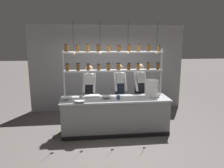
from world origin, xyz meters
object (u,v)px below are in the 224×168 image
at_px(prep_bowl_center_back, 106,97).
at_px(serving_cup_front, 81,98).
at_px(chef_center, 120,89).
at_px(prep_bowl_center_front, 80,102).
at_px(chef_right, 139,89).
at_px(prep_bowl_near_left, 67,99).
at_px(spice_shelf_unit, 113,63).
at_px(chef_left, 90,91).
at_px(cutting_board, 92,96).
at_px(serving_cup_by_board, 118,97).
at_px(container_stack, 152,88).

bearing_deg(prep_bowl_center_back, serving_cup_front, -178.86).
xyz_separation_m(chef_center, prep_bowl_center_front, (-1.12, -1.06, -0.02)).
distance_m(chef_right, prep_bowl_near_left, 2.10).
bearing_deg(prep_bowl_center_front, spice_shelf_unit, 36.17).
relative_size(chef_left, cutting_board, 4.22).
distance_m(chef_right, cutting_board, 1.41).
bearing_deg(prep_bowl_center_back, cutting_board, 141.33).
relative_size(prep_bowl_near_left, prep_bowl_center_front, 1.02).
bearing_deg(chef_center, chef_right, -18.37).
height_order(cutting_board, prep_bowl_near_left, prep_bowl_near_left).
relative_size(serving_cup_front, serving_cup_by_board, 0.98).
bearing_deg(container_stack, spice_shelf_unit, 163.17).
bearing_deg(chef_right, spice_shelf_unit, -173.16).
relative_size(chef_right, prep_bowl_center_back, 6.96).
bearing_deg(prep_bowl_center_front, chef_right, 29.59).
xyz_separation_m(cutting_board, prep_bowl_center_front, (-0.31, -0.59, 0.02)).
distance_m(chef_left, prep_bowl_center_back, 0.79).
bearing_deg(container_stack, prep_bowl_center_front, -169.20).
relative_size(chef_right, prep_bowl_center_front, 6.78).
height_order(prep_bowl_near_left, serving_cup_by_board, serving_cup_by_board).
xyz_separation_m(chef_left, chef_right, (1.42, -0.04, 0.02)).
distance_m(prep_bowl_near_left, prep_bowl_center_front, 0.43).
distance_m(container_stack, prep_bowl_center_back, 1.20).
height_order(prep_bowl_near_left, prep_bowl_center_back, prep_bowl_near_left).
bearing_deg(serving_cup_front, chef_right, 21.69).
xyz_separation_m(chef_center, chef_right, (0.56, -0.11, 0.02)).
height_order(chef_left, serving_cup_by_board, chef_left).
xyz_separation_m(spice_shelf_unit, prep_bowl_near_left, (-1.20, -0.36, -0.84)).
xyz_separation_m(chef_center, serving_cup_front, (-1.09, -0.76, -0.01)).
height_order(spice_shelf_unit, prep_bowl_near_left, spice_shelf_unit).
bearing_deg(serving_cup_front, prep_bowl_center_front, -95.97).
bearing_deg(chef_center, container_stack, -51.41).
distance_m(chef_center, prep_bowl_center_back, 0.88).
xyz_separation_m(prep_bowl_near_left, prep_bowl_center_back, (0.98, 0.03, -0.00)).
bearing_deg(container_stack, serving_cup_by_board, -170.32).
bearing_deg(spice_shelf_unit, cutting_board, -174.65).
bearing_deg(cutting_board, prep_bowl_near_left, -153.83).
distance_m(chef_left, serving_cup_by_board, 1.05).
bearing_deg(chef_right, container_stack, -88.06).
bearing_deg(container_stack, chef_right, 106.20).
bearing_deg(spice_shelf_unit, prep_bowl_near_left, -163.25).
bearing_deg(prep_bowl_center_front, container_stack, 10.80).
height_order(cutting_board, prep_bowl_center_back, prep_bowl_center_back).
distance_m(chef_center, prep_bowl_center_front, 1.54).
height_order(chef_right, prep_bowl_near_left, chef_right).
relative_size(prep_bowl_center_front, prep_bowl_center_back, 1.03).
relative_size(cutting_board, prep_bowl_center_back, 1.62).
bearing_deg(chef_left, serving_cup_front, -97.46).
bearing_deg(cutting_board, spice_shelf_unit, 5.35).
distance_m(prep_bowl_center_front, serving_cup_by_board, 0.97).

